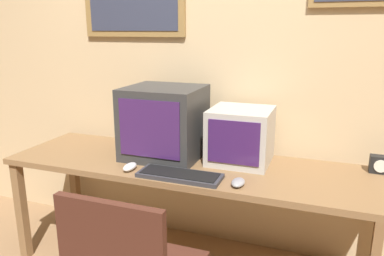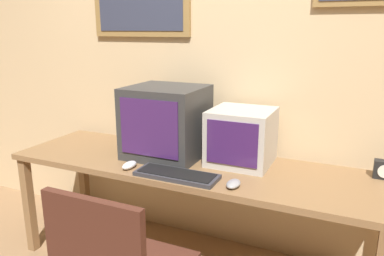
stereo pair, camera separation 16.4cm
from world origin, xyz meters
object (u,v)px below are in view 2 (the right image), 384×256
(keyboard_main, at_px, (177,175))
(mouse_near_keyboard, at_px, (233,184))
(monitor_left, at_px, (166,122))
(mouse_far_corner, at_px, (129,165))
(monitor_right, at_px, (241,137))

(keyboard_main, relative_size, mouse_near_keyboard, 4.03)
(monitor_left, height_order, mouse_near_keyboard, monitor_left)
(mouse_near_keyboard, relative_size, mouse_far_corner, 0.97)
(mouse_far_corner, bearing_deg, monitor_right, 32.88)
(monitor_right, xyz_separation_m, mouse_far_corner, (-0.55, -0.36, -0.14))
(monitor_left, bearing_deg, mouse_far_corner, -106.25)
(monitor_left, bearing_deg, monitor_right, 7.62)
(monitor_right, xyz_separation_m, mouse_near_keyboard, (0.07, -0.36, -0.15))
(monitor_left, relative_size, mouse_near_keyboard, 4.02)
(monitor_right, height_order, mouse_near_keyboard, monitor_right)
(monitor_left, xyz_separation_m, keyboard_main, (0.22, -0.30, -0.21))
(keyboard_main, height_order, mouse_far_corner, mouse_far_corner)
(monitor_left, height_order, monitor_right, monitor_left)
(keyboard_main, xyz_separation_m, mouse_near_keyboard, (0.32, 0.00, 0.00))
(mouse_near_keyboard, xyz_separation_m, mouse_far_corner, (-0.63, 0.00, 0.00))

